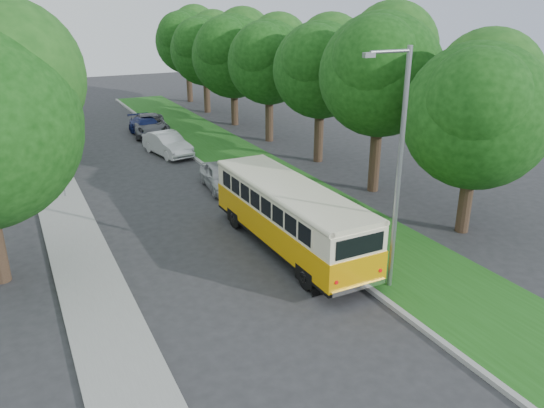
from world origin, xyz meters
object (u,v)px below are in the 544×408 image
vintage_bus (289,218)px  car_blue (147,127)px  car_silver (221,177)px  car_grey (150,125)px  car_white (168,144)px  lamppost_near (397,166)px  lamppost_far (42,103)px

vintage_bus → car_blue: (-0.15, 21.56, -0.69)m
car_silver → car_grey: 13.84m
car_white → vintage_bus: bearing=-99.6°
vintage_bus → car_white: (-0.30, 15.79, -0.63)m
lamppost_near → lamppost_far: bearing=115.7°
lamppost_far → car_grey: 11.26m
vintage_bus → car_grey: 21.91m
car_white → car_blue: car_white is taller
vintage_bus → lamppost_near: bearing=-71.3°
car_silver → car_white: 7.76m
vintage_bus → car_white: 15.81m
lamppost_near → car_blue: lamppost_near is taller
lamppost_far → car_silver: (7.70, -6.21, -3.44)m
lamppost_far → car_white: lamppost_far is taller
lamppost_far → car_silver: 10.47m
lamppost_near → car_grey: lamppost_near is taller
car_silver → car_white: bearing=99.9°
car_grey → car_blue: bearing=-124.0°
lamppost_near → car_silver: (-1.21, 12.29, -3.70)m
car_white → car_silver: bearing=-96.3°
lamppost_near → car_blue: (-1.65, 25.79, -3.70)m
lamppost_near → car_blue: size_ratio=1.73×
lamppost_far → vintage_bus: lamppost_far is taller
vintage_bus → car_grey: size_ratio=1.72×
lamppost_near → car_blue: bearing=93.7°
car_silver → car_grey: bearing=96.1°
lamppost_near → car_white: lamppost_near is taller
vintage_bus → car_blue: bearing=89.5°
vintage_bus → car_silver: vintage_bus is taller
vintage_bus → car_blue: size_ratio=1.98×
vintage_bus → car_silver: (0.30, 8.06, -0.68)m
car_blue → lamppost_near: bearing=-89.3°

